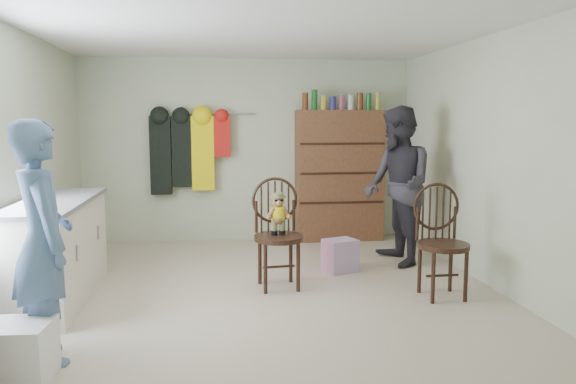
{
  "coord_description": "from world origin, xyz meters",
  "views": [
    {
      "loc": [
        -0.49,
        -5.29,
        1.65
      ],
      "look_at": [
        0.25,
        0.2,
        0.95
      ],
      "focal_mm": 35.0,
      "sensor_mm": 36.0,
      "label": 1
    }
  ],
  "objects": [
    {
      "name": "ground_plane",
      "position": [
        0.0,
        0.0,
        0.0
      ],
      "size": [
        5.0,
        5.0,
        0.0
      ],
      "primitive_type": "plane",
      "color": "beige",
      "rests_on": "ground"
    },
    {
      "name": "striped_bag",
      "position": [
        0.89,
        0.63,
        0.18
      ],
      "size": [
        0.41,
        0.37,
        0.36
      ],
      "primitive_type": "cube",
      "rotation": [
        0.0,
        0.0,
        0.36
      ],
      "color": "pink",
      "rests_on": "ground"
    },
    {
      "name": "counter",
      "position": [
        -1.95,
        0.0,
        0.47
      ],
      "size": [
        0.64,
        1.86,
        0.94
      ],
      "color": "silver",
      "rests_on": "ground"
    },
    {
      "name": "chair_far",
      "position": [
        1.63,
        -0.34,
        0.57
      ],
      "size": [
        0.48,
        0.48,
        1.07
      ],
      "rotation": [
        0.0,
        0.0,
        0.02
      ],
      "color": "black",
      "rests_on": "ground"
    },
    {
      "name": "plastic_tub",
      "position": [
        -1.73,
        -1.68,
        0.19
      ],
      "size": [
        0.42,
        0.4,
        0.38
      ],
      "primitive_type": "cube",
      "rotation": [
        0.0,
        0.0,
        -0.06
      ],
      "color": "white",
      "rests_on": "ground"
    },
    {
      "name": "coat_rack",
      "position": [
        -0.83,
        2.38,
        1.25
      ],
      "size": [
        1.42,
        0.12,
        1.09
      ],
      "color": "#99999E",
      "rests_on": "ground"
    },
    {
      "name": "chair_front",
      "position": [
        0.14,
        0.16,
        0.62
      ],
      "size": [
        0.52,
        0.52,
        1.09
      ],
      "rotation": [
        0.0,
        0.0,
        0.08
      ],
      "color": "black",
      "rests_on": "ground"
    },
    {
      "name": "dresser",
      "position": [
        1.25,
        2.3,
        0.92
      ],
      "size": [
        1.2,
        0.39,
        2.07
      ],
      "color": "brown",
      "rests_on": "ground"
    },
    {
      "name": "person_left",
      "position": [
        -1.65,
        -1.36,
        0.83
      ],
      "size": [
        0.64,
        0.72,
        1.67
      ],
      "primitive_type": "imported",
      "rotation": [
        0.0,
        0.0,
        2.05
      ],
      "color": "slate",
      "rests_on": "ground"
    },
    {
      "name": "room_walls",
      "position": [
        0.0,
        0.53,
        1.58
      ],
      "size": [
        5.0,
        5.0,
        5.0
      ],
      "color": "beige",
      "rests_on": "ground"
    },
    {
      "name": "person_right",
      "position": [
        1.61,
        0.87,
        0.91
      ],
      "size": [
        0.75,
        0.93,
        1.83
      ],
      "primitive_type": "imported",
      "rotation": [
        0.0,
        0.0,
        -1.51
      ],
      "color": "#2D2B33",
      "rests_on": "ground"
    }
  ]
}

